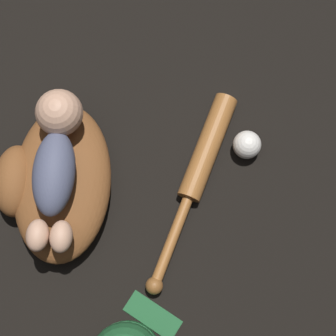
{
  "coord_description": "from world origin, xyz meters",
  "views": [
    {
      "loc": [
        -0.14,
        -0.35,
        1.32
      ],
      "look_at": [
        0.13,
        -0.24,
        0.08
      ],
      "focal_mm": 60.0,
      "sensor_mm": 36.0,
      "label": 1
    }
  ],
  "objects_px": {
    "baseball_bat": "(200,168)",
    "baby_figure": "(55,157)",
    "baseball_glove": "(54,182)",
    "baseball": "(247,145)"
  },
  "relations": [
    {
      "from": "baseball_bat",
      "to": "baby_figure",
      "type": "bearing_deg",
      "value": 113.05
    },
    {
      "from": "baby_figure",
      "to": "baseball",
      "type": "height_order",
      "value": "baby_figure"
    },
    {
      "from": "baseball_bat",
      "to": "baseball",
      "type": "height_order",
      "value": "baseball"
    },
    {
      "from": "baby_figure",
      "to": "baseball",
      "type": "xyz_separation_m",
      "value": [
        0.22,
        -0.38,
        -0.12
      ]
    },
    {
      "from": "baseball_bat",
      "to": "baseball",
      "type": "xyz_separation_m",
      "value": [
        0.09,
        -0.08,
        0.01
      ]
    },
    {
      "from": "baseball_glove",
      "to": "baseball",
      "type": "height_order",
      "value": "baseball_glove"
    },
    {
      "from": "baseball_glove",
      "to": "baby_figure",
      "type": "relative_size",
      "value": 1.22
    },
    {
      "from": "baseball_glove",
      "to": "baseball",
      "type": "bearing_deg",
      "value": -56.03
    },
    {
      "from": "baseball_glove",
      "to": "baseball",
      "type": "relative_size",
      "value": 6.32
    },
    {
      "from": "baseball_glove",
      "to": "baby_figure",
      "type": "height_order",
      "value": "baby_figure"
    }
  ]
}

